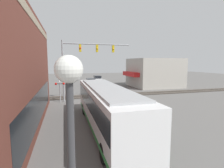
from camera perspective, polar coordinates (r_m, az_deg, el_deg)
ground_plane at (r=20.02m, az=1.55°, el=-6.98°), size 120.00×120.00×0.00m
shop_building at (r=36.53m, az=13.48°, el=3.66°), size 8.70×10.18×5.63m
city_bus at (r=12.86m, az=-2.00°, el=-6.98°), size 12.36×2.59×3.14m
traffic_signal_gantry at (r=22.44m, az=-9.17°, el=8.99°), size 0.42×8.63×7.56m
crossing_signal at (r=21.98m, az=-16.68°, el=0.07°), size 1.41×1.18×3.81m
rail_track_near at (r=25.68m, az=-2.37°, el=-3.78°), size 2.60×60.00×0.15m
parked_car_silver at (r=31.26m, az=-5.19°, el=-0.60°), size 4.21×1.82×1.53m
parked_car_black at (r=37.90m, az=-7.02°, el=0.70°), size 4.68×1.82×1.47m
parked_car_white at (r=45.22m, az=-4.82°, el=1.76°), size 4.43×1.82×1.50m
pedestrian_near_bus at (r=16.40m, az=2.94°, el=-7.15°), size 0.34×0.34×1.64m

